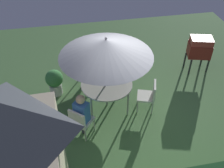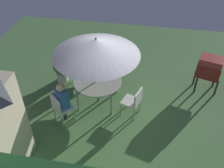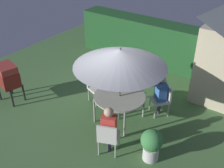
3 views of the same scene
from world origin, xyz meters
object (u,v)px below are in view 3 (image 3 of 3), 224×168
Objects in this scene: patio_umbrella at (120,58)px; person_in_red at (109,125)px; chair_far_side at (163,98)px; chair_toward_hedge at (96,86)px; person_in_blue at (161,90)px; chair_near_shed at (108,136)px; patio_table at (120,98)px; potted_plant_by_shed at (152,144)px; bbq_grill at (8,76)px.

person_in_red is (0.47, -1.12, -1.12)m from patio_umbrella.
person_in_red is at bearing -99.56° from chair_far_side.
person_in_blue is (1.86, 0.52, 0.26)m from chair_toward_hedge.
chair_far_side is at bearing 81.64° from chair_near_shed.
patio_umbrella is at bearing -18.50° from chair_toward_hedge.
person_in_red reaches higher than patio_table.
person_in_blue is (0.29, 2.01, 0.00)m from person_in_red.
patio_umbrella is 1.65m from person_in_red.
patio_table is 1.63m from potted_plant_by_shed.
chair_toward_hedge is at bearing 135.51° from chair_near_shed.
chair_toward_hedge is at bearing 35.35° from bbq_grill.
patio_umbrella is 2.15m from potted_plant_by_shed.
chair_toward_hedge is at bearing 161.50° from patio_umbrella.
patio_table is 3.40m from bbq_grill.
person_in_red reaches higher than chair_near_shed.
patio_umbrella is at bearing 0.00° from patio_table.
bbq_grill is 1.33× the size of chair_near_shed.
potted_plant_by_shed reaches higher than patio_table.
potted_plant_by_shed is (2.50, -1.14, -0.06)m from chair_toward_hedge.
person_in_red is at bearing -98.32° from person_in_blue.
chair_far_side is 0.28m from person_in_blue.
chair_far_side reaches higher than patio_table.
chair_near_shed reaches higher than patio_table.
potted_plant_by_shed is at bearing -28.97° from patio_umbrella.
patio_umbrella is at bearing -130.46° from chair_far_side.
person_in_blue is at bearing 26.99° from bbq_grill.
patio_table is 1.68× the size of potted_plant_by_shed.
patio_umbrella is 1.86× the size of person_in_red.
patio_table is 1.54× the size of chair_far_side.
patio_table is 1.10× the size of person_in_red.
person_in_blue is (-0.06, -0.07, 0.26)m from chair_far_side.
chair_toward_hedge is at bearing -164.24° from person_in_blue.
person_in_red reaches higher than bbq_grill.
chair_toward_hedge is at bearing 136.40° from person_in_red.
patio_umbrella is 2.61× the size of chair_near_shed.
bbq_grill is 3.67m from person_in_red.
bbq_grill is 4.54m from chair_far_side.
person_in_red is (-0.35, -2.08, 0.26)m from chair_far_side.
patio_table is at bearing -18.50° from chair_toward_hedge.
potted_plant_by_shed is at bearing 4.36° from bbq_grill.
person_in_red is at bearing 112.55° from chair_near_shed.
person_in_blue is at bearing 15.76° from chair_toward_hedge.
chair_far_side is 1.00× the size of chair_toward_hedge.
potted_plant_by_shed is at bearing -68.89° from person_in_blue.
potted_plant_by_shed is (1.40, -0.78, -1.44)m from patio_umbrella.
chair_toward_hedge is 2.75m from potted_plant_by_shed.
patio_table is 1.17m from person_in_blue.
chair_near_shed is 2.12m from person_in_blue.
bbq_grill is 0.95× the size of person_in_red.
bbq_grill is at bearing -175.64° from potted_plant_by_shed.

